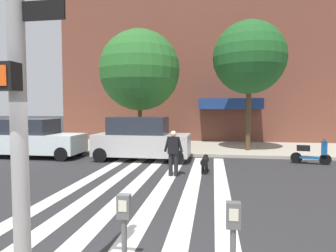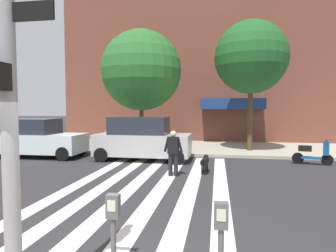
# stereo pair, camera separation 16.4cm
# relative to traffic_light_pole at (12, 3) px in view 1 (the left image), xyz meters

# --- Properties ---
(ground_plane) EXTENTS (160.00, 160.00, 0.00)m
(ground_plane) POSITION_rel_traffic_light_pole_xyz_m (0.66, 6.18, -3.52)
(ground_plane) COLOR #2B2B2D
(sidewalk_far) EXTENTS (80.00, 6.00, 0.15)m
(sidewalk_far) POSITION_rel_traffic_light_pole_xyz_m (0.66, 14.76, -3.45)
(sidewalk_far) COLOR #ACA695
(sidewalk_far) RESTS_ON ground_plane
(crosswalk_stripes) EXTENTS (4.95, 10.55, 0.01)m
(crosswalk_stripes) POSITION_rel_traffic_light_pole_xyz_m (0.10, 6.18, -3.52)
(crosswalk_stripes) COLOR silver
(crosswalk_stripes) RESTS_ON ground_plane
(traffic_light_pole) EXTENTS (0.74, 0.46, 5.80)m
(traffic_light_pole) POSITION_rel_traffic_light_pole_xyz_m (0.00, 0.00, 0.00)
(traffic_light_pole) COLOR gray
(traffic_light_pole) RESTS_ON sidewalk_near
(parking_meter_second_along) EXTENTS (0.14, 0.11, 1.36)m
(parking_meter_second_along) POSITION_rel_traffic_light_pole_xyz_m (1.14, 0.15, -2.49)
(parking_meter_second_along) COLOR #515456
(parking_meter_second_along) RESTS_ON sidewalk_near
(parking_meter_third_along) EXTENTS (0.14, 0.11, 1.36)m
(parking_meter_third_along) POSITION_rel_traffic_light_pole_xyz_m (2.28, 0.06, -2.49)
(parking_meter_third_along) COLOR #515456
(parking_meter_third_along) RESTS_ON sidewalk_near
(parked_car_near_curb) EXTENTS (4.90, 1.99, 1.92)m
(parked_car_near_curb) POSITION_rel_traffic_light_pole_xyz_m (-6.84, 10.48, -2.61)
(parked_car_near_curb) COLOR silver
(parked_car_near_curb) RESTS_ON ground_plane
(parked_car_behind_first) EXTENTS (4.45, 1.94, 2.04)m
(parked_car_behind_first) POSITION_rel_traffic_light_pole_xyz_m (-1.27, 10.48, -2.53)
(parked_car_behind_first) COLOR #B5B3B3
(parked_car_behind_first) RESTS_ON ground_plane
(parked_scooter) EXTENTS (1.62, 0.61, 1.11)m
(parked_scooter) POSITION_rel_traffic_light_pole_xyz_m (6.32, 10.66, -3.04)
(parked_scooter) COLOR black
(parked_scooter) RESTS_ON ground_plane
(street_tree_nearest) EXTENTS (4.52, 4.52, 6.69)m
(street_tree_nearest) POSITION_rel_traffic_light_pole_xyz_m (-2.02, 13.26, 1.05)
(street_tree_nearest) COLOR #4C3823
(street_tree_nearest) RESTS_ON sidewalk_far
(street_tree_middle) EXTENTS (3.93, 3.93, 7.01)m
(street_tree_middle) POSITION_rel_traffic_light_pole_xyz_m (3.98, 13.59, 1.66)
(street_tree_middle) COLOR #4C3823
(street_tree_middle) RESTS_ON sidewalk_far
(pedestrian_dog_walker) EXTENTS (0.71, 0.27, 1.64)m
(pedestrian_dog_walker) POSITION_rel_traffic_light_pole_xyz_m (0.68, 7.47, -2.59)
(pedestrian_dog_walker) COLOR black
(pedestrian_dog_walker) RESTS_ON ground_plane
(dog_on_leash) EXTENTS (0.31, 1.11, 0.65)m
(dog_on_leash) POSITION_rel_traffic_light_pole_xyz_m (1.78, 8.19, -3.08)
(dog_on_leash) COLOR black
(dog_on_leash) RESTS_ON ground_plane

